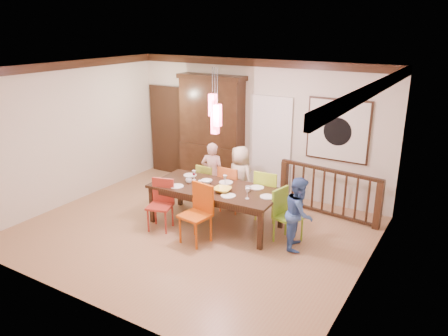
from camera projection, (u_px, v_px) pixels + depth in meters
The scene contains 37 objects.
floor at pixel (193, 231), 7.95m from camera, with size 6.00×6.00×0.00m, color #A2714E.
ceiling at pixel (189, 69), 7.03m from camera, with size 6.00×6.00×0.00m, color white.
wall_back at pixel (257, 127), 9.52m from camera, with size 6.00×6.00×0.00m, color beige.
wall_left at pixel (71, 133), 8.96m from camera, with size 5.00×5.00×0.00m, color beige.
wall_right at pixel (368, 187), 6.02m from camera, with size 5.00×5.00×0.00m, color beige.
crown_molding at pixel (189, 74), 7.06m from camera, with size 6.00×5.00×0.16m, color black, non-canonical shape.
panel_door at pixel (169, 132), 10.78m from camera, with size 1.04×0.07×2.24m, color black.
white_doorway at pixel (270, 147), 9.45m from camera, with size 0.97×0.05×2.22m, color silver.
painting at pixel (338, 130), 8.56m from camera, with size 1.25×0.06×1.25m.
pendant_cluster at pixel (215, 114), 7.55m from camera, with size 0.27×0.21×1.14m.
dining_table at pixel (216, 191), 8.00m from camera, with size 2.43×1.18×0.75m.
chair_far_left at pixel (209, 181), 9.05m from camera, with size 0.40×0.40×0.86m.
chair_far_mid at pixel (232, 185), 8.67m from camera, with size 0.44×0.44×0.95m.
chair_far_right at pixel (269, 191), 8.30m from camera, with size 0.48×0.48×1.00m.
chair_near_left at pixel (160, 202), 7.88m from camera, with size 0.52×0.52×0.92m.
chair_near_mid at pixel (195, 211), 7.38m from camera, with size 0.52×0.52×1.02m.
chair_end_right at pixel (289, 213), 7.41m from camera, with size 0.50×0.50×0.94m.
china_hutch at pixel (212, 131), 9.92m from camera, with size 1.60×0.46×2.53m.
balustrade at pixel (329, 191), 8.46m from camera, with size 2.09×0.32×0.96m.
person_far_left at pixel (212, 173), 8.99m from camera, with size 0.48×0.31×1.31m, color #FCC0BF.
person_far_mid at pixel (240, 178), 8.69m from camera, with size 0.65×0.42×1.32m, color #BDAD8F.
person_end_right at pixel (299, 213), 7.21m from camera, with size 0.60×0.47×1.24m, color #395BA2.
serving_bowl at pixel (223, 190), 7.75m from camera, with size 0.31×0.31×0.08m, color yellow.
small_bowl at pixel (207, 182), 8.17m from camera, with size 0.21×0.21×0.07m, color white.
cup_left at pixel (189, 181), 8.17m from camera, with size 0.12×0.12×0.09m, color silver.
cup_right at pixel (248, 189), 7.77m from camera, with size 0.10×0.10×0.09m, color silver.
plate_far_left at pixel (190, 175), 8.59m from camera, with size 0.26×0.26×0.01m, color white.
plate_far_mid at pixel (226, 182), 8.20m from camera, with size 0.26×0.26×0.01m, color white.
plate_far_right at pixel (257, 187), 7.94m from camera, with size 0.26×0.26×0.01m, color white.
plate_near_left at pixel (177, 186), 8.00m from camera, with size 0.26×0.26×0.01m, color white.
plate_near_mid at pixel (228, 196), 7.56m from camera, with size 0.26×0.26×0.01m, color white.
plate_end_right at pixel (267, 197), 7.52m from camera, with size 0.26×0.26×0.01m, color white.
wine_glass_a at pixel (194, 175), 8.32m from camera, with size 0.08×0.08×0.19m, color #590C19, non-canonical shape.
wine_glass_b at pixel (225, 180), 8.06m from camera, with size 0.08×0.08×0.19m, color silver, non-canonical shape.
wine_glass_c at pixel (200, 185), 7.79m from camera, with size 0.08×0.08×0.19m, color #590C19, non-canonical shape.
wine_glass_d at pixel (247, 193), 7.43m from camera, with size 0.08×0.08×0.19m, color silver, non-canonical shape.
napkin at pixel (205, 193), 7.69m from camera, with size 0.18×0.14×0.01m, color #D83359.
Camera 1 is at (4.19, -5.85, 3.60)m, focal length 35.00 mm.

